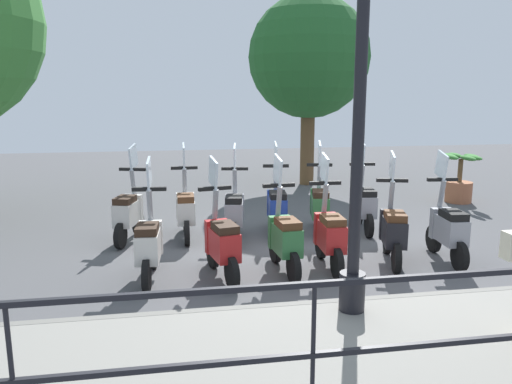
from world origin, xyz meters
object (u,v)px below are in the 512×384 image
Objects in this scene: scooter_near_1 at (393,229)px; scooter_far_2 at (277,207)px; scooter_far_0 at (364,204)px; scooter_near_3 at (284,237)px; scooter_near_2 at (329,234)px; scooter_near_4 at (222,242)px; scooter_far_4 at (186,210)px; scooter_near_5 at (149,243)px; tree_distant at (309,58)px; scooter_far_5 at (129,212)px; lamp_post_near at (359,104)px; scooter_near_0 at (448,228)px; scooter_far_3 at (234,211)px; potted_palm at (459,182)px; scooter_far_1 at (320,205)px.

scooter_near_1 is 1.00× the size of scooter_far_2.
scooter_far_0 and scooter_far_2 have the same top height.
scooter_near_2 is at bearing -88.47° from scooter_near_3.
scooter_near_4 and scooter_far_4 have the same top height.
scooter_near_5 is 3.95m from scooter_far_0.
scooter_near_1 is at bearing -135.08° from scooter_far_2.
scooter_far_5 is (-4.49, 4.18, -2.73)m from tree_distant.
scooter_near_4 is (1.52, 1.18, -1.76)m from lamp_post_near.
scooter_near_0 is at bearing -78.54° from scooter_near_1.
scooter_far_3 is (1.54, 2.83, 0.00)m from scooter_near_0.
scooter_far_2 is at bearing 158.65° from tree_distant.
scooter_near_1 is (1.71, -1.23, -1.76)m from lamp_post_near.
scooter_near_4 is 0.92m from scooter_near_5.
scooter_near_3 is 1.00× the size of scooter_far_5.
scooter_near_3 is 1.00× the size of scooter_far_4.
scooter_near_5 and scooter_far_2 have the same top height.
scooter_far_3 is at bearing -35.57° from scooter_near_5.
lamp_post_near reaches higher than scooter_far_5.
scooter_near_5 is 1.00× the size of scooter_far_2.
scooter_near_3 and scooter_far_5 have the same top height.
tree_distant reaches higher than scooter_near_1.
scooter_far_4 is (1.82, 1.23, 0.00)m from scooter_near_3.
scooter_far_3 and scooter_far_5 have the same top height.
scooter_near_4 is at bearing -130.05° from scooter_far_5.
tree_distant is 3.10× the size of scooter_near_0.
scooter_far_5 is at bearing 74.00° from scooter_near_0.
scooter_near_3 and scooter_near_5 have the same top height.
scooter_far_2 reaches higher than potted_palm.
tree_distant is 3.10× the size of scooter_far_4.
scooter_near_4 is 2.29m from scooter_far_5.
scooter_far_1 is 1.00× the size of scooter_far_3.
tree_distant is at bearing 8.29° from scooter_near_0.
scooter_near_1 and scooter_far_0 have the same top height.
scooter_far_3 is at bearing -24.15° from scooter_near_4.
scooter_near_1 is 2.11m from scooter_far_2.
scooter_far_2 is at bearing 55.64° from scooter_near_0.
scooter_far_4 is 0.90m from scooter_far_5.
scooter_near_4 is 1.00× the size of scooter_far_0.
lamp_post_near is 3.05× the size of scooter_far_0.
scooter_near_1 reaches higher than potted_palm.
scooter_near_3 is (-0.12, 1.58, 0.00)m from scooter_near_1.
lamp_post_near is 3.05× the size of scooter_far_1.
scooter_near_2 is at bearing 109.32° from scooter_near_1.
lamp_post_near is 3.05× the size of scooter_far_4.
scooter_near_3 is 1.00× the size of scooter_far_3.
scooter_far_1 is 3.16m from scooter_far_5.
scooter_far_3 is at bearing 110.21° from scooter_far_1.
scooter_far_4 is (0.03, 1.51, 0.00)m from scooter_far_2.
scooter_near_2 is 2.05m from scooter_far_0.
scooter_far_5 is (-0.00, 0.90, 0.00)m from scooter_far_4.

